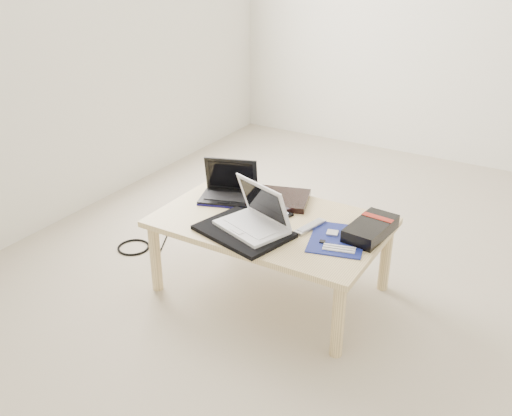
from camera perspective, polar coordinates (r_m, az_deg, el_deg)
The scene contains 13 objects.
ground at distance 3.11m, azimuth 11.99°, elevation -7.27°, with size 4.00×4.00×0.00m, color #B7AD94.
coffee_table at distance 2.81m, azimuth 1.50°, elevation -2.07°, with size 1.10×0.70×0.40m.
book at distance 2.98m, azimuth 2.31°, elevation 0.95°, with size 0.36×0.33×0.03m.
netbook at distance 3.00m, azimuth -2.72°, elevation 1.79°, with size 0.33×0.29×0.21m.
tablet at distance 2.85m, azimuth 1.00°, elevation -0.44°, with size 0.27×0.23×0.01m.
remote at distance 2.72m, azimuth 5.45°, elevation -1.88°, with size 0.09×0.20×0.02m.
neoprene_sleeve at distance 2.66m, azimuth -1.24°, elevation -2.35°, with size 0.41×0.30×0.02m, color black.
white_laptop at distance 2.66m, azimuth -0.07°, elevation -1.04°, with size 0.37×0.32×0.22m.
motherboard at distance 2.64m, azimuth 8.19°, elevation -3.11°, with size 0.32×0.36×0.01m.
gpu_box at distance 2.69m, azimuth 11.40°, elevation -2.05°, with size 0.18×0.32×0.07m.
cable_coil at distance 2.85m, azimuth -0.07°, elevation -0.40°, with size 0.09×0.09×0.01m, color black.
floor_cable_coil at distance 3.42m, azimuth -12.15°, elevation -3.86°, with size 0.19×0.19×0.01m, color black.
floor_cable_trail at distance 3.39m, azimuth -9.39°, elevation -3.91°, with size 0.01×0.01×0.38m, color black.
Camera 1 is at (0.75, -2.50, 1.68)m, focal length 40.00 mm.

